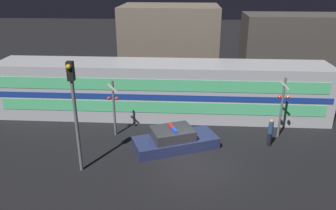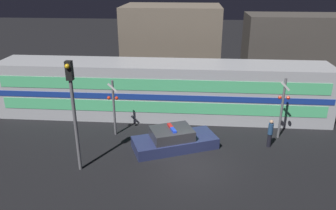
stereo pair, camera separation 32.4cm
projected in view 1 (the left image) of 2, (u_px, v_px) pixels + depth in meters
ground_plane at (193, 165)px, 17.21m from camera, size 120.00×120.00×0.00m
train at (162, 90)px, 22.65m from camera, size 22.47×3.08×3.82m
police_car at (175, 140)px, 18.81m from camera, size 5.14×3.59×1.35m
pedestrian at (270, 132)px, 18.89m from camera, size 0.28×0.28×1.69m
crossing_signal_near at (282, 105)px, 19.48m from camera, size 0.69×0.31×3.81m
crossing_signal_far at (114, 106)px, 19.76m from camera, size 0.69×0.31×3.55m
traffic_light_corner at (74, 105)px, 15.50m from camera, size 0.30×0.46×5.71m
building_left at (170, 44)px, 29.75m from camera, size 8.50×5.74×6.85m
building_center at (300, 51)px, 28.72m from camera, size 10.06×4.27×6.22m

